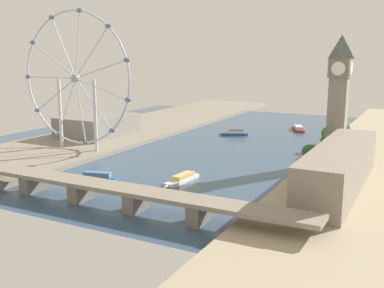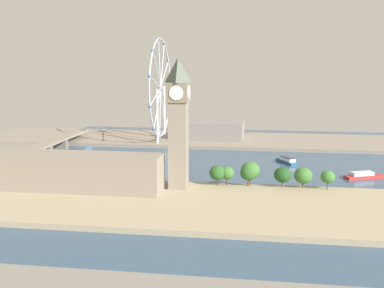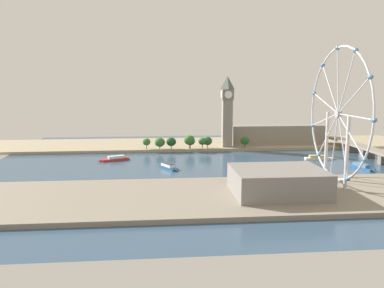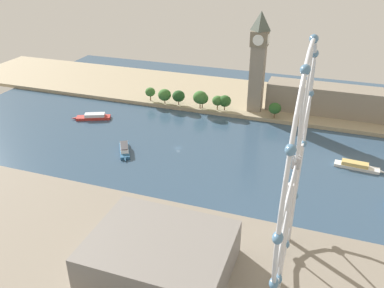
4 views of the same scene
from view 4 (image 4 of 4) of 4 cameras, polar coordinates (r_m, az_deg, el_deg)
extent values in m
plane|color=#334C66|center=(278.32, -1.96, -0.57)|extent=(388.06, 388.06, 0.00)
cube|color=tan|center=(372.80, 4.13, 6.98)|extent=(90.00, 520.00, 3.00)
cube|color=gray|center=(197.37, -13.82, -14.14)|extent=(90.00, 520.00, 3.00)
cube|color=gray|center=(328.78, 9.10, 9.04)|extent=(10.82, 10.82, 52.34)
cube|color=#776B57|center=(320.55, 9.52, 14.47)|extent=(12.56, 12.56, 11.50)
pyramid|color=#4C564C|center=(318.06, 9.70, 16.74)|extent=(11.37, 11.37, 14.42)
cylinder|color=white|center=(319.51, 10.70, 14.33)|extent=(8.23, 0.50, 8.23)
cylinder|color=white|center=(321.71, 8.35, 14.59)|extent=(8.23, 0.50, 8.23)
cylinder|color=white|center=(314.30, 9.29, 14.24)|extent=(0.50, 8.23, 8.23)
cylinder|color=white|center=(326.80, 9.74, 14.69)|extent=(0.50, 8.23, 8.23)
cube|color=gray|center=(341.95, 19.72, 5.79)|extent=(22.00, 109.06, 22.08)
cylinder|color=#513823|center=(354.21, -5.86, 6.45)|extent=(0.80, 0.80, 4.37)
ellipsoid|color=#386B2D|center=(352.29, -5.90, 7.30)|extent=(8.57, 8.57, 7.71)
cylinder|color=#513823|center=(347.12, -3.85, 5.99)|extent=(0.80, 0.80, 3.17)
ellipsoid|color=#386B2D|center=(345.02, -3.89, 6.92)|extent=(11.04, 11.04, 9.94)
cylinder|color=#513823|center=(343.31, -1.89, 5.82)|extent=(0.80, 0.80, 3.53)
ellipsoid|color=#1E471E|center=(341.19, -1.90, 6.76)|extent=(10.52, 10.52, 9.47)
cylinder|color=#513823|center=(335.44, 1.15, 5.44)|extent=(0.80, 0.80, 4.91)
ellipsoid|color=#386B2D|center=(332.88, 1.16, 6.58)|extent=(11.76, 11.76, 10.59)
cylinder|color=#513823|center=(336.78, 1.44, 5.45)|extent=(0.80, 0.80, 4.15)
ellipsoid|color=#285623|center=(334.59, 1.46, 6.43)|extent=(10.06, 10.06, 9.06)
cylinder|color=#513823|center=(333.50, 3.60, 5.20)|extent=(0.80, 0.80, 4.29)
ellipsoid|color=#386B2D|center=(331.42, 3.63, 6.12)|extent=(8.95, 8.95, 8.05)
cylinder|color=#513823|center=(333.17, 4.60, 5.09)|extent=(0.80, 0.80, 3.77)
ellipsoid|color=#285623|center=(330.98, 4.64, 6.06)|extent=(10.31, 10.31, 9.28)
cylinder|color=#513823|center=(323.48, 11.50, 3.97)|extent=(0.80, 0.80, 4.24)
ellipsoid|color=#285623|center=(321.24, 11.60, 4.95)|extent=(9.62, 9.62, 8.66)
torus|color=silver|center=(158.58, 14.47, -2.56)|extent=(92.84, 1.43, 92.84)
cylinder|color=#99999E|center=(158.58, 14.47, -2.56)|extent=(5.48, 3.00, 5.48)
cylinder|color=silver|center=(138.99, 13.41, -6.97)|extent=(45.70, 0.86, 0.86)
cylinder|color=silver|center=(135.82, 14.15, -1.82)|extent=(38.91, 0.86, 25.43)
cylinder|color=silver|center=(140.96, 15.00, 3.00)|extent=(19.77, 0.86, 41.93)
cylinder|color=silver|center=(152.10, 15.58, 5.46)|extent=(7.35, 0.86, 45.36)
cylinder|color=silver|center=(164.94, 15.73, 5.12)|extent=(30.58, 0.86, 35.10)
cylinder|color=silver|center=(175.46, 15.50, 2.63)|extent=(44.09, 0.86, 13.70)
cylinder|color=silver|center=(180.96, 15.01, -1.08)|extent=(44.09, 0.86, 13.70)
cylinder|color=silver|center=(180.16, 14.37, -5.11)|extent=(30.58, 0.86, 35.10)
cylinder|color=silver|center=(173.25, 13.73, -8.57)|extent=(7.35, 0.86, 45.36)
cylinder|color=silver|center=(161.84, 13.23, -10.56)|extent=(19.77, 0.86, 41.93)
cylinder|color=silver|center=(149.02, 13.08, -10.17)|extent=(38.91, 0.86, 25.43)
ellipsoid|color=teal|center=(120.55, 11.98, -12.78)|extent=(4.80, 3.20, 3.20)
ellipsoid|color=teal|center=(113.10, 13.72, -0.79)|extent=(4.80, 3.20, 3.20)
ellipsoid|color=teal|center=(125.05, 15.68, 10.05)|extent=(4.80, 3.20, 3.20)
ellipsoid|color=teal|center=(148.88, 16.79, 14.00)|extent=(4.80, 3.20, 3.20)
ellipsoid|color=teal|center=(174.08, 16.91, 12.11)|extent=(4.80, 3.20, 3.20)
ellipsoid|color=teal|center=(193.57, 16.36, 6.88)|extent=(4.80, 3.20, 3.20)
ellipsoid|color=teal|center=(203.43, 15.43, 0.07)|extent=(4.80, 3.20, 3.20)
ellipsoid|color=teal|center=(202.01, 14.30, -7.11)|extent=(4.80, 3.20, 3.20)
ellipsoid|color=teal|center=(189.54, 13.09, -13.60)|extent=(4.80, 3.20, 3.20)
ellipsoid|color=teal|center=(168.17, 12.01, -18.10)|extent=(4.80, 3.20, 3.20)
ellipsoid|color=teal|center=(142.50, 11.45, -18.65)|extent=(4.80, 3.20, 3.20)
cylinder|color=silver|center=(159.29, 12.76, -13.12)|extent=(2.40, 2.40, 49.88)
cylinder|color=silver|center=(185.11, 14.14, -6.96)|extent=(2.40, 2.40, 49.88)
cube|color=gray|center=(175.02, -4.49, -15.31)|extent=(46.01, 57.89, 16.53)
cube|color=#B22D28|center=(332.69, -13.71, 3.63)|extent=(17.39, 27.21, 2.07)
cone|color=#B22D28|center=(335.66, -16.30, 3.51)|extent=(3.80, 5.19, 2.07)
cube|color=silver|center=(331.61, -13.53, 3.99)|extent=(11.97, 16.81, 2.41)
cube|color=white|center=(273.86, 22.18, -3.02)|extent=(8.34, 27.25, 1.86)
cone|color=white|center=(274.65, 25.39, -3.61)|extent=(2.22, 4.96, 1.86)
cube|color=#DBB766|center=(272.86, 21.98, -2.59)|extent=(6.49, 16.27, 2.33)
cube|color=#235684|center=(276.17, -9.47, -0.96)|extent=(22.11, 16.39, 2.00)
cone|color=#235684|center=(264.92, -9.36, -2.23)|extent=(4.43, 3.72, 2.00)
cube|color=white|center=(276.16, -9.51, -0.46)|extent=(15.21, 11.81, 2.32)
cube|color=#38383D|center=(275.51, -9.54, -0.19)|extent=(13.83, 10.86, 0.55)
camera|label=1|loc=(436.29, 53.32, 8.78)|focal=42.87mm
camera|label=2|loc=(608.43, 10.05, 22.21)|focal=46.42mm
camera|label=3|loc=(190.68, -103.83, -25.42)|focal=37.08mm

